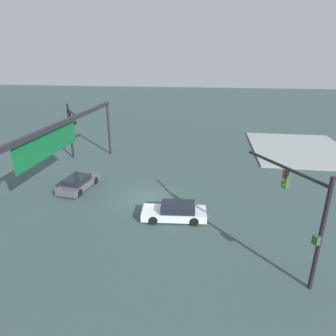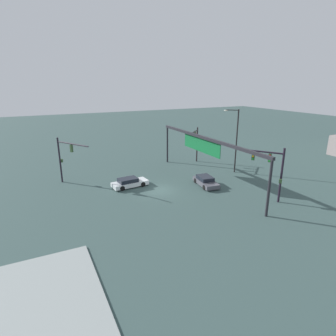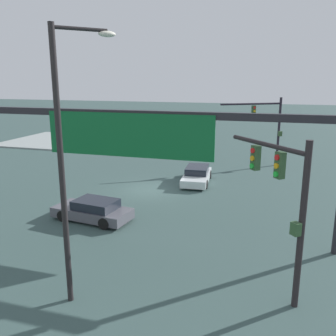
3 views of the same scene
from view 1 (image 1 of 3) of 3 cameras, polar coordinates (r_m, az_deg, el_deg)
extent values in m
plane|color=#364D4B|center=(24.73, -4.54, -5.95)|extent=(196.04, 196.04, 0.00)
cube|color=#8E9796|center=(41.26, 24.19, 3.42)|extent=(15.12, 11.70, 0.15)
cylinder|color=black|center=(35.57, -18.48, 6.80)|extent=(0.25, 0.25, 6.31)
cylinder|color=black|center=(32.87, -18.24, 10.24)|extent=(3.80, 2.85, 0.18)
cube|color=#2C4627|center=(33.83, -18.41, 9.43)|extent=(0.41, 0.40, 0.95)
cylinder|color=red|center=(33.81, -18.19, 9.96)|extent=(0.20, 0.17, 0.20)
cylinder|color=orange|center=(33.86, -18.14, 9.46)|extent=(0.20, 0.17, 0.20)
cylinder|color=green|center=(33.92, -18.08, 8.96)|extent=(0.20, 0.17, 0.20)
cube|color=#2C4627|center=(32.08, -17.80, 8.92)|extent=(0.41, 0.40, 0.95)
cylinder|color=red|center=(32.05, -17.58, 9.48)|extent=(0.20, 0.17, 0.20)
cylinder|color=orange|center=(32.11, -17.52, 8.96)|extent=(0.20, 0.17, 0.20)
cylinder|color=green|center=(32.17, -17.46, 8.43)|extent=(0.20, 0.17, 0.20)
cube|color=#2C4627|center=(35.74, -17.97, 6.02)|extent=(0.38, 0.37, 0.44)
cylinder|color=black|center=(16.05, 27.58, -11.78)|extent=(0.22, 0.22, 6.18)
cylinder|color=black|center=(16.67, 21.69, 0.18)|extent=(4.99, 3.10, 0.17)
cube|color=#324D2C|center=(16.71, 22.01, -2.06)|extent=(0.41, 0.39, 0.95)
cylinder|color=red|center=(16.50, 21.74, -1.20)|extent=(0.20, 0.15, 0.20)
cylinder|color=orange|center=(16.61, 21.61, -2.16)|extent=(0.20, 0.15, 0.20)
cylinder|color=green|center=(16.72, 21.47, -3.11)|extent=(0.20, 0.15, 0.20)
cube|color=#324D2C|center=(15.93, 26.92, -12.40)|extent=(0.38, 0.36, 0.44)
cylinder|color=#232127|center=(35.93, -11.46, 7.26)|extent=(0.28, 0.28, 5.92)
cube|color=#232127|center=(25.09, -20.51, 7.96)|extent=(23.19, 0.35, 0.35)
cube|color=#0F5E2E|center=(24.23, -22.20, 4.77)|extent=(8.72, 0.08, 2.18)
cube|color=silver|center=(21.58, 1.19, -8.83)|extent=(2.24, 4.80, 0.55)
cube|color=black|center=(21.32, 1.96, -7.63)|extent=(1.83, 2.55, 0.50)
cylinder|color=black|center=(20.98, -2.91, -10.15)|extent=(0.27, 0.66, 0.64)
cylinder|color=black|center=(22.47, -2.44, -7.89)|extent=(0.27, 0.66, 0.64)
cylinder|color=black|center=(20.89, 5.12, -10.36)|extent=(0.27, 0.66, 0.64)
cylinder|color=black|center=(22.39, 5.01, -8.07)|extent=(0.27, 0.66, 0.64)
cube|color=#4E4E57|center=(27.52, -16.97, -2.98)|extent=(4.64, 2.43, 0.55)
cube|color=black|center=(27.12, -17.37, -2.18)|extent=(2.50, 1.93, 0.50)
cylinder|color=black|center=(29.07, -16.99, -1.94)|extent=(0.66, 0.30, 0.64)
cylinder|color=black|center=(28.20, -13.98, -2.34)|extent=(0.66, 0.30, 0.64)
cylinder|color=black|center=(27.01, -20.04, -4.08)|extent=(0.66, 0.30, 0.64)
cylinder|color=black|center=(26.07, -16.89, -4.60)|extent=(0.66, 0.30, 0.64)
camera|label=2|loc=(52.52, 19.14, 21.93)|focal=30.05mm
camera|label=3|loc=(31.67, -57.12, 5.31)|focal=38.85mm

